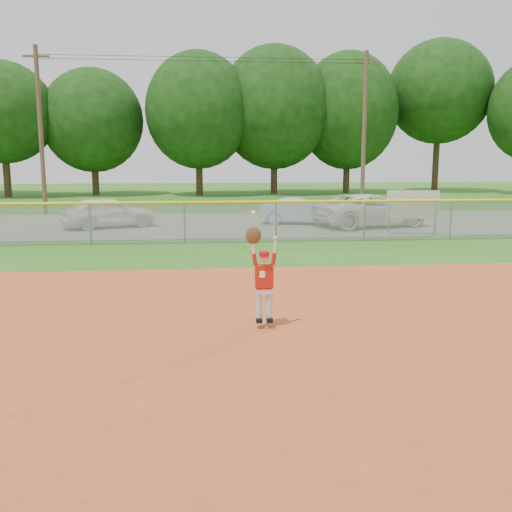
{
  "coord_description": "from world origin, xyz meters",
  "views": [
    {
      "loc": [
        0.58,
        -10.63,
        3.1
      ],
      "look_at": [
        1.7,
        0.83,
        1.1
      ],
      "focal_mm": 40.0,
      "sensor_mm": 36.0,
      "label": 1
    }
  ],
  "objects_px": {
    "car_white_a": "(108,212)",
    "ballplayer": "(262,275)",
    "car_white_b": "(371,210)",
    "sponsor_sign": "(413,206)",
    "car_blue": "(300,211)"
  },
  "relations": [
    {
      "from": "car_white_a",
      "to": "ballplayer",
      "type": "bearing_deg",
      "value": 173.82
    },
    {
      "from": "car_white_b",
      "to": "ballplayer",
      "type": "relative_size",
      "value": 2.58
    },
    {
      "from": "car_white_a",
      "to": "car_white_b",
      "type": "bearing_deg",
      "value": -117.87
    },
    {
      "from": "car_white_a",
      "to": "ballplayer",
      "type": "relative_size",
      "value": 1.99
    },
    {
      "from": "sponsor_sign",
      "to": "ballplayer",
      "type": "relative_size",
      "value": 0.98
    },
    {
      "from": "car_blue",
      "to": "sponsor_sign",
      "type": "distance_m",
      "value": 5.69
    },
    {
      "from": "car_white_a",
      "to": "car_blue",
      "type": "relative_size",
      "value": 1.1
    },
    {
      "from": "sponsor_sign",
      "to": "car_blue",
      "type": "bearing_deg",
      "value": 132.75
    },
    {
      "from": "sponsor_sign",
      "to": "car_white_a",
      "type": "bearing_deg",
      "value": 163.92
    },
    {
      "from": "car_blue",
      "to": "ballplayer",
      "type": "distance_m",
      "value": 16.58
    },
    {
      "from": "ballplayer",
      "to": "car_white_b",
      "type": "bearing_deg",
      "value": 66.32
    },
    {
      "from": "car_white_b",
      "to": "ballplayer",
      "type": "xyz_separation_m",
      "value": [
        -6.55,
        -14.93,
        0.26
      ]
    },
    {
      "from": "car_blue",
      "to": "car_white_b",
      "type": "distance_m",
      "value": 3.3
    },
    {
      "from": "car_white_a",
      "to": "car_white_b",
      "type": "height_order",
      "value": "car_white_b"
    },
    {
      "from": "car_blue",
      "to": "ballplayer",
      "type": "height_order",
      "value": "ballplayer"
    }
  ]
}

